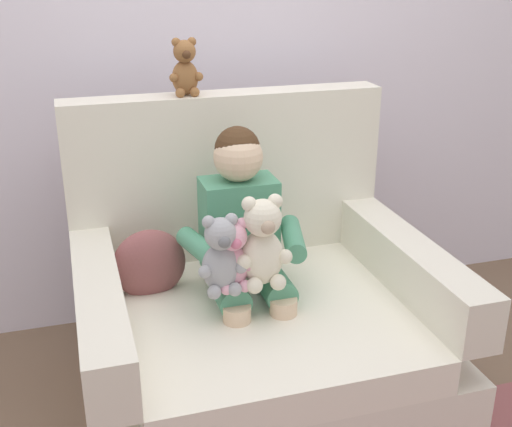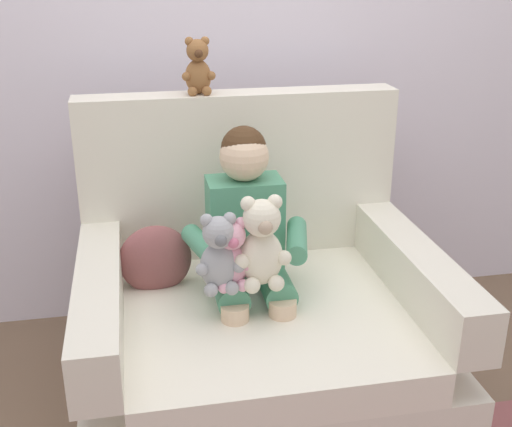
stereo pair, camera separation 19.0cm
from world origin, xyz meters
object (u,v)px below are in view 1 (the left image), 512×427
at_px(armchair, 255,321).
at_px(plush_cream, 262,244).
at_px(plush_pink, 233,257).
at_px(plush_brown_on_backrest, 185,69).
at_px(plush_grey, 221,257).
at_px(throw_pillow, 149,264).
at_px(seated_child, 244,236).

xyz_separation_m(armchair, plush_cream, (-0.02, -0.14, 0.37)).
relative_size(plush_pink, plush_brown_on_backrest, 1.17).
xyz_separation_m(plush_grey, throw_pillow, (-0.19, 0.28, -0.13)).
relative_size(seated_child, plush_grey, 3.11).
bearing_deg(throw_pillow, plush_pink, -49.02).
bearing_deg(seated_child, plush_brown_on_backrest, 106.19).
distance_m(plush_pink, plush_cream, 0.10).
distance_m(seated_child, throw_pillow, 0.35).
xyz_separation_m(plush_pink, throw_pillow, (-0.23, 0.27, -0.12)).
bearing_deg(throw_pillow, plush_brown_on_backrest, 50.38).
bearing_deg(plush_grey, plush_cream, -1.25).
height_order(armchair, seated_child, armchair).
height_order(plush_grey, plush_brown_on_backrest, plush_brown_on_backrest).
xyz_separation_m(seated_child, throw_pillow, (-0.32, 0.10, -0.11)).
bearing_deg(plush_brown_on_backrest, armchair, -75.80).
relative_size(plush_brown_on_backrest, throw_pillow, 0.79).
relative_size(plush_pink, throw_pillow, 0.93).
distance_m(armchair, seated_child, 0.33).
bearing_deg(plush_pink, plush_brown_on_backrest, 96.76).
bearing_deg(seated_child, plush_grey, -127.94).
distance_m(plush_pink, throw_pillow, 0.38).
distance_m(plush_brown_on_backrest, throw_pillow, 0.71).
relative_size(armchair, plush_cream, 3.89).
bearing_deg(seated_child, plush_pink, -119.78).
height_order(seated_child, throw_pillow, seated_child).
bearing_deg(plush_pink, plush_grey, -161.60).
relative_size(plush_pink, plush_cream, 0.77).
distance_m(seated_child, plush_pink, 0.19).
xyz_separation_m(seated_child, plush_grey, (-0.13, -0.18, 0.02)).
bearing_deg(armchair, plush_pink, -130.16).
bearing_deg(throw_pillow, plush_cream, -39.64).
xyz_separation_m(seated_child, plush_pink, (-0.09, -0.17, 0.01)).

